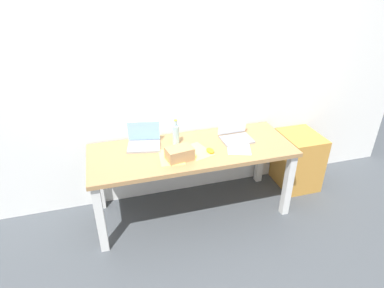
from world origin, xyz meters
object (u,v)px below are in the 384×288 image
at_px(laptop_left, 144,141).
at_px(laptop_right, 235,134).
at_px(computer_mouse, 210,151).
at_px(desk, 192,157).
at_px(beer_bottle, 176,135).
at_px(cardboard_box, 179,154).
at_px(filing_cabinet, 298,160).

height_order(laptop_left, laptop_right, laptop_right).
distance_m(laptop_right, computer_mouse, 0.38).
distance_m(desk, computer_mouse, 0.21).
relative_size(beer_bottle, computer_mouse, 2.58).
distance_m(computer_mouse, cardboard_box, 0.30).
bearing_deg(beer_bottle, laptop_right, -4.46).
height_order(desk, laptop_right, laptop_right).
bearing_deg(laptop_right, beer_bottle, 175.54).
bearing_deg(laptop_left, filing_cabinet, -1.93).
relative_size(laptop_left, cardboard_box, 1.48).
distance_m(computer_mouse, filing_cabinet, 1.24).
height_order(desk, computer_mouse, computer_mouse).
xyz_separation_m(desk, filing_cabinet, (1.28, 0.13, -0.32)).
xyz_separation_m(laptop_right, beer_bottle, (-0.59, 0.05, 0.06)).
relative_size(computer_mouse, cardboard_box, 0.43).
distance_m(beer_bottle, computer_mouse, 0.36).
bearing_deg(laptop_right, filing_cabinet, 3.63).
height_order(laptop_left, beer_bottle, beer_bottle).
distance_m(desk, beer_bottle, 0.26).
relative_size(desk, laptop_right, 6.33).
relative_size(laptop_right, cardboard_box, 1.31).
bearing_deg(desk, beer_bottle, 134.41).
bearing_deg(laptop_left, beer_bottle, -11.87).
height_order(laptop_right, beer_bottle, beer_bottle).
bearing_deg(laptop_right, laptop_left, 173.01).
bearing_deg(filing_cabinet, beer_bottle, -179.77).
xyz_separation_m(beer_bottle, computer_mouse, (0.26, -0.23, -0.09)).
height_order(cardboard_box, filing_cabinet, cardboard_box).
bearing_deg(laptop_right, computer_mouse, -149.90).
bearing_deg(desk, laptop_left, 155.99).
bearing_deg(cardboard_box, desk, 43.58).
bearing_deg(beer_bottle, filing_cabinet, 0.23).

